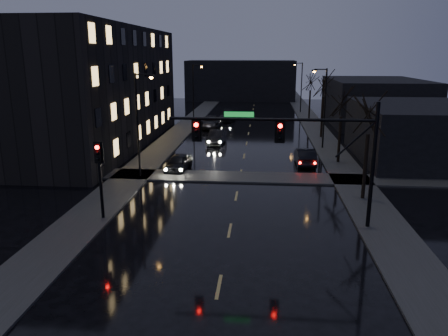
% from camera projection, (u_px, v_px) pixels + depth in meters
% --- Properties ---
extents(ground, '(160.00, 160.00, 0.00)m').
position_uv_depth(ground, '(213.00, 314.00, 16.22)').
color(ground, black).
rests_on(ground, ground).
extents(sidewalk_left, '(3.00, 140.00, 0.12)m').
position_uv_depth(sidewalk_left, '(174.00, 136.00, 50.65)').
color(sidewalk_left, '#2D2D2B').
rests_on(sidewalk_left, ground).
extents(sidewalk_right, '(3.00, 140.00, 0.12)m').
position_uv_depth(sidewalk_right, '(323.00, 139.00, 49.20)').
color(sidewalk_right, '#2D2D2B').
rests_on(sidewalk_right, ground).
extents(sidewalk_cross, '(40.00, 3.00, 0.12)m').
position_uv_depth(sidewalk_cross, '(240.00, 177.00, 34.03)').
color(sidewalk_cross, '#2D2D2B').
rests_on(sidewalk_cross, ground).
extents(apartment_block, '(12.00, 30.00, 12.00)m').
position_uv_depth(apartment_block, '(87.00, 87.00, 45.01)').
color(apartment_block, black).
rests_on(apartment_block, ground).
extents(commercial_right_near, '(10.00, 14.00, 5.00)m').
position_uv_depth(commercial_right_near, '(416.00, 132.00, 39.31)').
color(commercial_right_near, black).
rests_on(commercial_right_near, ground).
extents(commercial_right_far, '(12.00, 18.00, 6.00)m').
position_uv_depth(commercial_right_far, '(374.00, 101.00, 60.24)').
color(commercial_right_far, black).
rests_on(commercial_right_far, ground).
extents(far_block, '(22.00, 10.00, 8.00)m').
position_uv_depth(far_block, '(241.00, 80.00, 90.60)').
color(far_block, black).
rests_on(far_block, ground).
extents(signal_mast, '(11.11, 0.41, 7.00)m').
position_uv_depth(signal_mast, '(303.00, 141.00, 23.32)').
color(signal_mast, black).
rests_on(signal_mast, ground).
extents(signal_pole_left, '(0.35, 0.41, 4.53)m').
position_uv_depth(signal_pole_left, '(100.00, 170.00, 24.76)').
color(signal_pole_left, black).
rests_on(signal_pole_left, ground).
extents(tree_near, '(3.52, 3.52, 8.08)m').
position_uv_depth(tree_near, '(370.00, 106.00, 27.41)').
color(tree_near, black).
rests_on(tree_near, ground).
extents(tree_mid_a, '(3.30, 3.30, 7.58)m').
position_uv_depth(tree_mid_a, '(342.00, 97.00, 37.14)').
color(tree_mid_a, black).
rests_on(tree_mid_a, ground).
extents(tree_mid_b, '(3.74, 3.74, 8.59)m').
position_uv_depth(tree_mid_b, '(324.00, 79.00, 48.50)').
color(tree_mid_b, black).
rests_on(tree_mid_b, ground).
extents(tree_far, '(3.43, 3.43, 7.88)m').
position_uv_depth(tree_far, '(311.00, 78.00, 62.13)').
color(tree_far, black).
rests_on(tree_far, ground).
extents(streetlight_l_near, '(1.53, 0.28, 8.00)m').
position_uv_depth(streetlight_l_near, '(140.00, 117.00, 33.00)').
color(streetlight_l_near, black).
rests_on(streetlight_l_near, ground).
extents(streetlight_l_far, '(1.53, 0.28, 8.00)m').
position_uv_depth(streetlight_l_far, '(195.00, 89.00, 59.01)').
color(streetlight_l_far, black).
rests_on(streetlight_l_far, ground).
extents(streetlight_r_mid, '(1.53, 0.28, 8.00)m').
position_uv_depth(streetlight_r_mid, '(323.00, 102.00, 43.26)').
color(streetlight_r_mid, black).
rests_on(streetlight_r_mid, ground).
extents(streetlight_r_far, '(1.53, 0.28, 8.00)m').
position_uv_depth(streetlight_r_far, '(300.00, 83.00, 70.23)').
color(streetlight_r_far, black).
rests_on(streetlight_r_far, ground).
extents(oncoming_car_a, '(2.01, 4.11, 1.35)m').
position_uv_depth(oncoming_car_a, '(179.00, 163.00, 36.01)').
color(oncoming_car_a, black).
rests_on(oncoming_car_a, ground).
extents(oncoming_car_b, '(1.89, 4.50, 1.44)m').
position_uv_depth(oncoming_car_b, '(217.00, 137.00, 46.62)').
color(oncoming_car_b, black).
rests_on(oncoming_car_b, ground).
extents(oncoming_car_c, '(2.83, 5.70, 1.55)m').
position_uv_depth(oncoming_car_c, '(211.00, 122.00, 56.60)').
color(oncoming_car_c, black).
rests_on(oncoming_car_c, ground).
extents(oncoming_car_d, '(2.30, 5.21, 1.49)m').
position_uv_depth(oncoming_car_d, '(227.00, 116.00, 62.61)').
color(oncoming_car_d, black).
rests_on(oncoming_car_d, ground).
extents(lead_car, '(1.66, 4.53, 1.48)m').
position_uv_depth(lead_car, '(305.00, 156.00, 37.85)').
color(lead_car, black).
rests_on(lead_car, ground).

